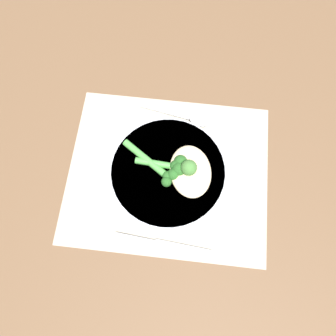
{
  "coord_description": "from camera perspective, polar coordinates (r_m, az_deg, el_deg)",
  "views": [
    {
      "loc": [
        -0.02,
        0.22,
        0.67
      ],
      "look_at": [
        0.0,
        0.0,
        0.03
      ],
      "focal_mm": 35.0,
      "sensor_mm": 36.0,
      "label": 1
    }
  ],
  "objects": [
    {
      "name": "spoon",
      "position": [
        0.75,
        4.21,
        8.74
      ],
      "size": [
        0.17,
        0.05,
        0.01
      ],
      "rotation": [
        0.0,
        0.0,
        1.38
      ],
      "color": "silver",
      "rests_on": "placemat"
    },
    {
      "name": "broccoli_stalk_front",
      "position": [
        0.68,
        -1.48,
        -0.2
      ],
      "size": [
        0.13,
        0.1,
        0.03
      ],
      "rotation": [
        0.0,
        0.0,
        7.26
      ],
      "color": "#51A847",
      "rests_on": "plate"
    },
    {
      "name": "pesto_dollop_primary",
      "position": [
        0.66,
        3.63,
        -0.12
      ],
      "size": [
        0.03,
        0.03,
        0.03
      ],
      "color": "#477F38",
      "rests_on": "chicken_fillet"
    },
    {
      "name": "ground_plane",
      "position": [
        0.7,
        -0.0,
        -0.89
      ],
      "size": [
        3.0,
        3.0,
        0.0
      ],
      "primitive_type": "plane",
      "color": "brown"
    },
    {
      "name": "knife",
      "position": [
        0.66,
        -1.18,
        -13.3
      ],
      "size": [
        0.2,
        0.03,
        0.01
      ],
      "rotation": [
        0.0,
        0.0,
        1.49
      ],
      "color": "silver",
      "rests_on": "placemat"
    },
    {
      "name": "chicken_fillet",
      "position": [
        0.67,
        3.9,
        -0.88
      ],
      "size": [
        0.11,
        0.13,
        0.02
      ],
      "rotation": [
        0.0,
        0.0,
        4.94
      ],
      "color": "beige",
      "rests_on": "plate"
    },
    {
      "name": "plate",
      "position": [
        0.69,
        -0.0,
        -0.57
      ],
      "size": [
        0.25,
        0.25,
        0.01
      ],
      "color": "silver",
      "rests_on": "placemat"
    },
    {
      "name": "broccoli_stalk_left",
      "position": [
        0.68,
        1.14,
        0.37
      ],
      "size": [
        0.11,
        0.05,
        0.03
      ],
      "rotation": [
        0.0,
        0.0,
        7.79
      ],
      "color": "#51A847",
      "rests_on": "plate"
    },
    {
      "name": "placemat",
      "position": [
        0.7,
        -0.0,
        -0.84
      ],
      "size": [
        0.42,
        0.35,
        0.0
      ],
      "color": "#B2A893",
      "rests_on": "ground_plane"
    }
  ]
}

